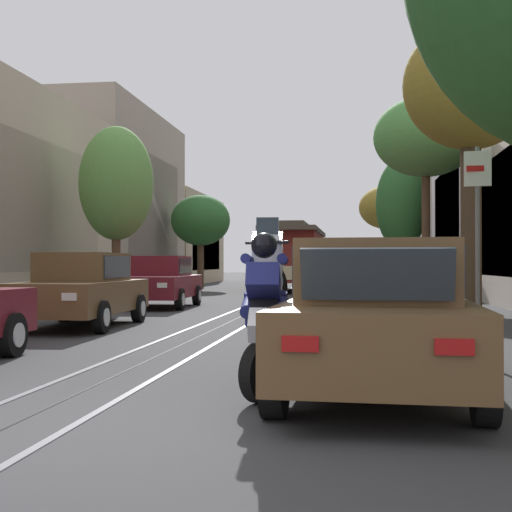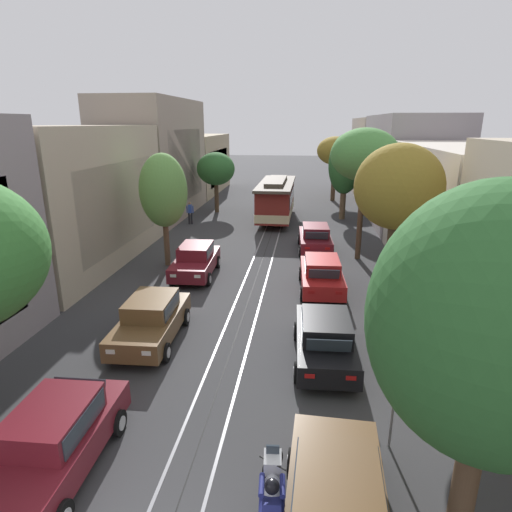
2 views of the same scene
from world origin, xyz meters
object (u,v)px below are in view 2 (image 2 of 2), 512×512
Objects in this scene: parked_car_black_second_right at (325,338)px; street_tree_kerb_right_far at (335,151)px; parked_car_red_mid_right at (322,274)px; street_tree_kerb_right_fourth at (345,165)px; street_tree_kerb_left_mid at (216,169)px; street_tree_kerb_right_mid at (365,156)px; parked_car_maroon_near_left at (53,441)px; motorcycle_with_rider at (272,502)px; street_tree_kerb_left_second at (163,191)px; cable_car_trolley at (276,200)px; pedestrian_on_left_pavement at (190,211)px; parked_car_brown_near_right at (336,505)px; street_tree_kerb_right_second at (398,191)px; parked_car_brown_second_left at (151,319)px; street_tree_kerb_right_near at (494,324)px; parked_car_maroon_mid_left at (196,260)px; street_sign_post at (396,380)px; parked_car_maroon_fourth_right at (315,238)px.

street_tree_kerb_right_far is at bearing 86.64° from parked_car_black_second_right.
parked_car_red_mid_right is 16.34m from street_tree_kerb_right_fourth.
street_tree_kerb_left_mid is 16.33m from street_tree_kerb_right_mid.
parked_car_maroon_near_left is 4.98m from motorcycle_with_rider.
street_tree_kerb_left_second is 12.75m from cable_car_trolley.
pedestrian_on_left_pavement is at bearing -164.48° from street_tree_kerb_right_fourth.
parked_car_brown_near_right is at bearing -8.70° from parked_car_maroon_near_left.
street_tree_kerb_right_second is 28.14m from street_tree_kerb_right_far.
street_tree_kerb_right_near reaches higher than parked_car_brown_second_left.
street_sign_post is (7.57, -11.23, 1.02)m from parked_car_maroon_mid_left.
street_tree_kerb_left_second is at bearing 123.72° from street_tree_kerb_right_near.
street_tree_kerb_left_second is 14.55m from street_tree_kerb_left_mid.
street_tree_kerb_right_second is 0.74× the size of cable_car_trolley.
parked_car_brown_near_right is 18.46m from street_tree_kerb_right_mid.
street_tree_kerb_right_mid reaches higher than street_sign_post.
street_tree_kerb_right_fourth is at bearing 16.14° from cable_car_trolley.
parked_car_black_second_right is 7.62m from street_tree_kerb_right_near.
parked_car_maroon_mid_left is at bearing -109.03° from street_tree_kerb_right_far.
parked_car_maroon_mid_left is 1.00× the size of parked_car_red_mid_right.
street_tree_kerb_right_second is at bearing -30.96° from parked_car_maroon_mid_left.
pedestrian_on_left_pavement is at bearing 147.68° from street_tree_kerb_right_mid.
parked_car_maroon_fourth_right is 19.21m from motorcycle_with_rider.
parked_car_maroon_near_left is 0.66× the size of street_tree_kerb_right_near.
street_tree_kerb_right_near is (2.11, -0.01, 3.71)m from parked_car_brown_near_right.
street_tree_kerb_right_fourth is at bearing 85.70° from parked_car_brown_near_right.
street_tree_kerb_left_mid is 2.73× the size of motorcycle_with_rider.
street_tree_kerb_right_near is 27.84m from pedestrian_on_left_pavement.
street_tree_kerb_right_fourth reaches higher than street_tree_kerb_left_mid.
motorcycle_with_rider is (7.28, -30.06, -2.69)m from street_tree_kerb_left_mid.
parked_car_black_second_right is 2.58× the size of pedestrian_on_left_pavement.
street_tree_kerb_right_second reaches higher than street_tree_kerb_right_near.
street_tree_kerb_right_near reaches higher than motorcycle_with_rider.
parked_car_brown_second_left and parked_car_maroon_mid_left have the same top height.
street_tree_kerb_right_near is at bearing -75.20° from street_sign_post.
street_sign_post is (9.85, -27.28, -1.84)m from street_tree_kerb_left_mid.
parked_car_maroon_mid_left is (-0.16, 6.80, 0.00)m from parked_car_brown_second_left.
parked_car_brown_second_left is 0.66× the size of street_tree_kerb_right_near.
street_tree_kerb_left_mid is 0.75× the size of street_tree_kerb_right_second.
street_tree_kerb_right_mid is at bearing 78.87° from parked_car_black_second_right.
street_tree_kerb_right_far is at bearing 91.31° from street_tree_kerb_right_mid.
street_sign_post is (1.58, -16.41, 1.02)m from parked_car_maroon_fourth_right.
street_sign_post is at bearing 12.48° from parked_car_maroon_near_left.
street_tree_kerb_right_near is at bearing -80.70° from parked_car_red_mid_right.
parked_car_maroon_mid_left is at bearing 114.01° from parked_car_brown_near_right.
street_tree_kerb_left_second reaches higher than parked_car_maroon_near_left.
street_tree_kerb_right_fourth is 2.25× the size of street_sign_post.
street_tree_kerb_right_near is 2.27× the size of street_sign_post.
parked_car_brown_near_right and parked_car_maroon_fourth_right have the same top height.
street_tree_kerb_right_mid is at bearing 79.26° from motorcycle_with_rider.
pedestrian_on_left_pavement is (-9.49, 18.75, 0.17)m from parked_car_black_second_right.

